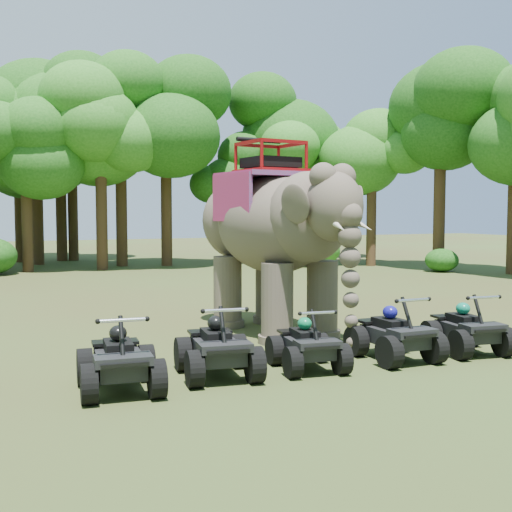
% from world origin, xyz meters
% --- Properties ---
extents(ground, '(110.00, 110.00, 0.00)m').
position_xyz_m(ground, '(0.00, 0.00, 0.00)').
color(ground, '#47381E').
rests_on(ground, ground).
extents(elephant, '(3.07, 5.90, 4.76)m').
position_xyz_m(elephant, '(0.54, 1.40, 2.38)').
color(elephant, brown).
rests_on(elephant, ground).
extents(atv_0, '(1.48, 1.91, 1.32)m').
position_xyz_m(atv_0, '(-4.03, -2.25, 0.66)').
color(atv_0, black).
rests_on(atv_0, ground).
extents(atv_1, '(1.55, 1.96, 1.33)m').
position_xyz_m(atv_1, '(-2.23, -2.04, 0.67)').
color(atv_1, black).
rests_on(atv_1, ground).
extents(atv_2, '(1.38, 1.75, 1.19)m').
position_xyz_m(atv_2, '(-0.51, -2.25, 0.59)').
color(atv_2, black).
rests_on(atv_2, ground).
extents(atv_3, '(1.32, 1.80, 1.32)m').
position_xyz_m(atv_3, '(1.46, -2.27, 0.66)').
color(atv_3, black).
rests_on(atv_3, ground).
extents(atv_4, '(1.51, 1.90, 1.28)m').
position_xyz_m(atv_4, '(3.24, -2.36, 0.64)').
color(atv_4, black).
rests_on(atv_4, ground).
extents(tree_0, '(6.31, 6.31, 9.01)m').
position_xyz_m(tree_0, '(0.00, 20.10, 4.51)').
color(tree_0, '#195114').
rests_on(tree_0, ground).
extents(tree_1, '(6.86, 6.86, 9.80)m').
position_xyz_m(tree_1, '(3.68, 21.11, 4.90)').
color(tree_1, '#195114').
rests_on(tree_1, ground).
extents(tree_2, '(4.75, 4.75, 6.78)m').
position_xyz_m(tree_2, '(7.68, 21.19, 3.39)').
color(tree_2, '#195114').
rests_on(tree_2, ground).
extents(tree_3, '(5.09, 5.09, 7.27)m').
position_xyz_m(tree_3, '(11.04, 19.18, 3.63)').
color(tree_3, '#195114').
rests_on(tree_3, ground).
extents(tree_4, '(5.36, 5.36, 7.66)m').
position_xyz_m(tree_4, '(13.78, 16.45, 3.83)').
color(tree_4, '#195114').
rests_on(tree_4, ground).
extents(tree_5, '(6.67, 6.67, 9.53)m').
position_xyz_m(tree_5, '(15.55, 13.07, 4.77)').
color(tree_5, '#195114').
rests_on(tree_5, ground).
extents(tree_32, '(5.26, 5.26, 7.51)m').
position_xyz_m(tree_32, '(-3.54, 20.39, 3.76)').
color(tree_32, '#195114').
rests_on(tree_32, ground).
extents(tree_33, '(5.64, 5.64, 8.06)m').
position_xyz_m(tree_33, '(14.82, 23.39, 4.03)').
color(tree_33, '#195114').
rests_on(tree_33, ground).
extents(tree_34, '(6.74, 6.74, 9.63)m').
position_xyz_m(tree_34, '(-0.37, 27.09, 4.82)').
color(tree_34, '#195114').
rests_on(tree_34, ground).
extents(tree_35, '(5.92, 5.92, 8.46)m').
position_xyz_m(tree_35, '(-2.60, 24.73, 4.23)').
color(tree_35, '#195114').
rests_on(tree_35, ground).
extents(tree_36, '(6.38, 6.38, 9.11)m').
position_xyz_m(tree_36, '(-3.39, 27.07, 4.56)').
color(tree_36, '#195114').
rests_on(tree_36, ground).
extents(tree_37, '(6.86, 6.86, 9.80)m').
position_xyz_m(tree_37, '(9.49, 21.10, 4.90)').
color(tree_37, '#195114').
rests_on(tree_37, ground).
extents(tree_38, '(5.40, 5.40, 7.71)m').
position_xyz_m(tree_38, '(-2.52, 29.86, 3.86)').
color(tree_38, '#195114').
rests_on(tree_38, ground).
extents(tree_41, '(6.96, 6.96, 9.94)m').
position_xyz_m(tree_41, '(1.40, 21.85, 4.97)').
color(tree_41, '#195114').
rests_on(tree_41, ground).
extents(tree_43, '(7.66, 7.66, 10.94)m').
position_xyz_m(tree_43, '(-1.05, 27.09, 5.47)').
color(tree_43, '#195114').
rests_on(tree_43, ground).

